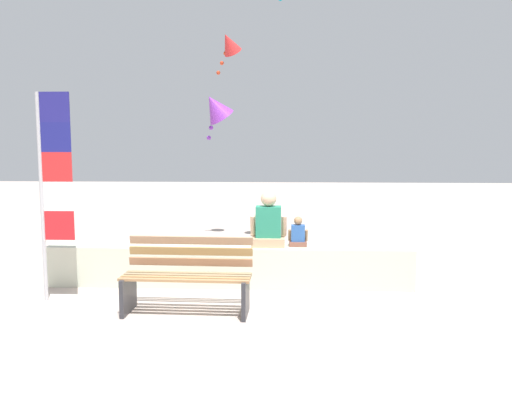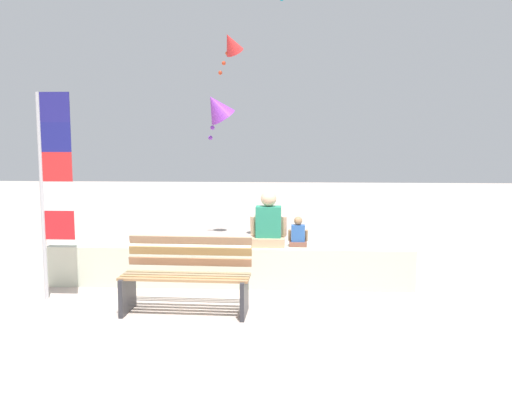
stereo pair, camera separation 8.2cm
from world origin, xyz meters
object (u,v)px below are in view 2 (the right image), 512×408
at_px(person_adult, 268,225).
at_px(kite_purple, 217,107).
at_px(person_child, 298,235).
at_px(kite_red, 231,44).
at_px(flag_banner, 52,178).
at_px(park_bench, 187,278).

relative_size(person_adult, kite_purple, 0.87).
bearing_deg(person_child, kite_purple, 124.30).
bearing_deg(person_adult, kite_red, 104.90).
xyz_separation_m(person_adult, flag_banner, (-2.73, -0.86, 0.70)).
bearing_deg(flag_banner, kite_purple, 59.58).
bearing_deg(kite_purple, park_bench, -89.01).
bearing_deg(person_child, flag_banner, -164.62).
distance_m(person_adult, person_child, 0.44).
distance_m(park_bench, person_child, 1.87).
relative_size(flag_banner, kite_red, 3.15).
xyz_separation_m(person_adult, kite_purple, (-1.00, 2.08, 1.76)).
relative_size(flag_banner, kite_purple, 2.97).
bearing_deg(person_child, person_adult, -179.94).
distance_m(flag_banner, kite_purple, 3.57).
xyz_separation_m(flag_banner, kite_red, (1.86, 4.13, 2.36)).
height_order(park_bench, person_adult, person_adult).
distance_m(park_bench, flag_banner, 2.17).
bearing_deg(person_child, park_bench, -137.49).
relative_size(park_bench, person_child, 3.69).
relative_size(park_bench, kite_red, 1.84).
xyz_separation_m(person_child, kite_red, (-1.29, 3.26, 3.20)).
bearing_deg(park_bench, person_adult, 52.92).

